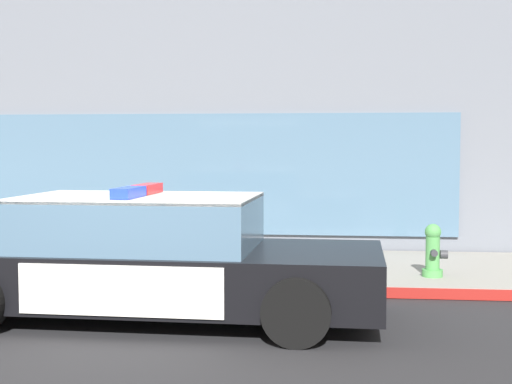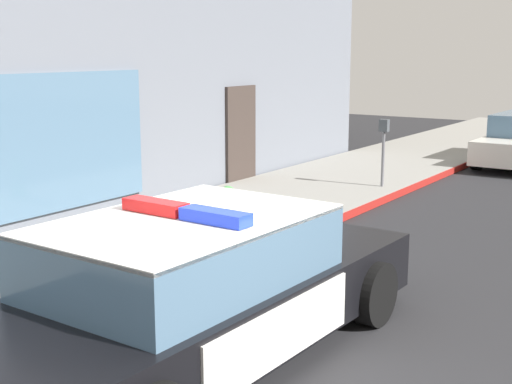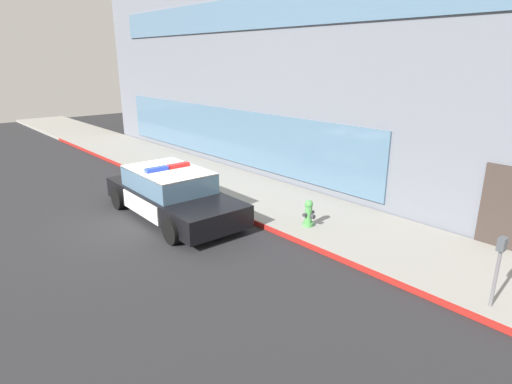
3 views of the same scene
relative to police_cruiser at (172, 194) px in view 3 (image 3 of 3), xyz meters
name	(u,v)px [view 3 (image 3 of 3)]	position (x,y,z in m)	size (l,w,h in m)	color
ground	(154,220)	(-0.08, -0.57, -0.68)	(48.00, 48.00, 0.00)	#262628
sidewalk	(247,192)	(-0.08, 2.93, -0.61)	(48.00, 3.20, 0.15)	gray
curb_red_paint	(208,203)	(-0.08, 1.31, -0.61)	(28.80, 0.04, 0.14)	maroon
storefront_building	(372,65)	(-0.45, 10.25, 3.43)	(25.47, 11.44, 8.22)	slate
police_cruiser	(172,194)	(0.00, 0.00, 0.00)	(5.08, 2.26, 1.49)	black
fire_hydrant	(309,213)	(3.39, 2.11, -0.18)	(0.34, 0.39, 0.73)	#4C994C
parking_meter	(499,259)	(8.11, 1.74, 0.40)	(0.12, 0.18, 1.34)	slate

